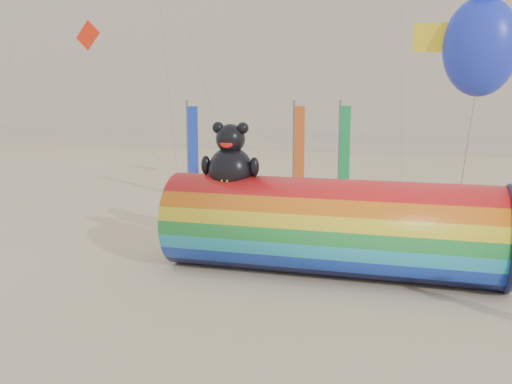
# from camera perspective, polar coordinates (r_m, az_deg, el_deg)

# --- Properties ---
(ground) EXTENTS (160.00, 160.00, 0.00)m
(ground) POSITION_cam_1_polar(r_m,az_deg,el_deg) (17.81, -2.92, -8.35)
(ground) COLOR #CCB58C
(ground) RESTS_ON ground
(hotel_building) EXTENTS (60.40, 15.40, 20.60)m
(hotel_building) POSITION_cam_1_polar(r_m,az_deg,el_deg) (64.55, 0.36, 14.04)
(hotel_building) COLOR #B7AD99
(hotel_building) RESTS_ON ground
(windsock_assembly) EXTENTS (10.29, 3.13, 4.74)m
(windsock_assembly) POSITION_cam_1_polar(r_m,az_deg,el_deg) (17.69, 7.48, -3.25)
(windsock_assembly) COLOR red
(windsock_assembly) RESTS_ON ground
(festival_banners) EXTENTS (8.22, 3.46, 5.20)m
(festival_banners) POSITION_cam_1_polar(r_m,az_deg,el_deg) (30.79, 2.26, 4.38)
(festival_banners) COLOR #59595E
(festival_banners) RESTS_ON ground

